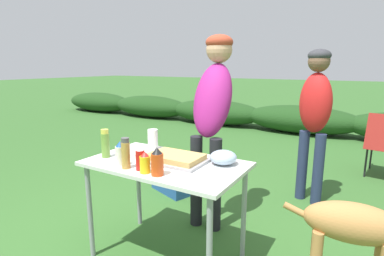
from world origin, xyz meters
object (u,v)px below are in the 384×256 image
Objects in this scene: mayo_bottle at (120,154)px; standing_person_in_gray_fleece at (213,106)px; paper_cup_stack at (153,139)px; relish_jar at (105,144)px; plate_stack at (137,152)px; mixing_bowl at (223,157)px; mustard_bottle at (145,163)px; spice_jar at (126,153)px; cooler_box at (175,176)px; standing_person_in_dark_puffer at (315,109)px; hot_sauce_bottle at (157,162)px; dog at (361,231)px; food_tray at (176,158)px; ketchup_bottle at (140,158)px; folding_table at (166,173)px.

standing_person_in_gray_fleece is at bearing 73.36° from mayo_bottle.
relish_jar is (-0.17, -0.34, 0.02)m from paper_cup_stack.
plate_stack is 0.68m from mixing_bowl.
spice_jar is at bearing 178.92° from mustard_bottle.
mayo_bottle is at bearing -147.49° from mixing_bowl.
spice_jar is 1.51m from cooler_box.
standing_person_in_dark_puffer is (1.01, 1.32, 0.15)m from paper_cup_stack.
standing_person_in_gray_fleece reaches higher than spice_jar.
plate_stack is 1.39× the size of hot_sauce_bottle.
dog is at bearing 15.34° from mayo_bottle.
paper_cup_stack is at bearing -128.07° from standing_person_in_gray_fleece.
hot_sauce_bottle is 1.60m from cooler_box.
standing_person_in_gray_fleece is (0.34, 0.60, 0.31)m from plate_stack.
spice_jar is 1.47m from dog.
food_tray is 1.20m from dog.
dog is at bearing 10.70° from relish_jar.
dog is (1.27, 0.40, -0.33)m from ketchup_bottle.
paper_cup_stack is (-0.64, 0.05, 0.03)m from mixing_bowl.
ketchup_bottle reaches higher than mixing_bowl.
standing_person_in_gray_fleece is (0.48, 0.78, 0.22)m from relish_jar.
mustard_bottle is at bearing -93.80° from standing_person_in_gray_fleece.
mayo_bottle is at bearing 127.72° from cooler_box.
cooler_box is (-0.35, 0.82, -0.65)m from paper_cup_stack.
plate_stack is 1.19m from cooler_box.
food_tray is 0.36m from plate_stack.
cooler_box is (-0.32, 0.99, -0.59)m from plate_stack.
dog is (0.49, -1.34, -0.49)m from standing_person_in_dark_puffer.
standing_person_in_gray_fleece is at bearing 78.21° from spice_jar.
spice_jar is at bearing -166.49° from ketchup_bottle.
mixing_bowl is 0.11× the size of standing_person_in_gray_fleece.
relish_jar is (-0.46, 0.11, 0.04)m from mustard_bottle.
plate_stack is 0.15× the size of standing_person_in_gray_fleece.
dog is (1.16, 0.15, -0.28)m from food_tray.
hot_sauce_bottle reaches higher than paper_cup_stack.
standing_person_in_dark_puffer is at bearing 49.42° from standing_person_in_gray_fleece.
paper_cup_stack is 0.98× the size of ketchup_bottle.
spice_jar is at bearing 130.28° from cooler_box.
hot_sauce_bottle is 0.85× the size of relish_jar.
ketchup_bottle is 0.90m from standing_person_in_gray_fleece.
mixing_bowl is at bearing 56.95° from hot_sauce_bottle.
paper_cup_stack is 0.38m from relish_jar.
paper_cup_stack reaches higher than dog.
mustard_bottle is at bearing -78.05° from dog.
ketchup_bottle is 0.20× the size of dog.
food_tray is 0.27m from ketchup_bottle.
folding_table is 0.26m from ketchup_bottle.
relish_jar is at bearing -86.71° from dog.
cooler_box is at bearing 119.93° from hot_sauce_bottle.
standing_person_in_gray_fleece is at bearing 169.47° from cooler_box.
standing_person_in_dark_puffer is (0.36, 1.37, 0.19)m from mixing_bowl.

